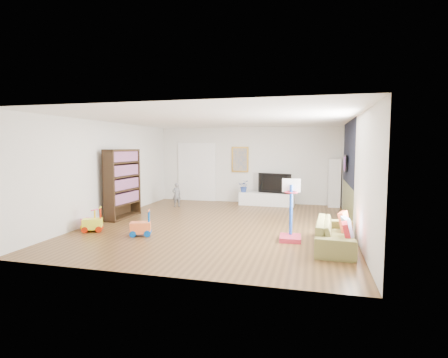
% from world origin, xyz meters
% --- Properties ---
extents(floor, '(6.50, 7.50, 0.00)m').
position_xyz_m(floor, '(0.00, 0.00, 0.00)').
color(floor, brown).
rests_on(floor, ground).
extents(ceiling, '(6.50, 7.50, 0.00)m').
position_xyz_m(ceiling, '(0.00, 0.00, 2.70)').
color(ceiling, white).
rests_on(ceiling, ground).
extents(wall_back, '(6.50, 0.00, 2.70)m').
position_xyz_m(wall_back, '(0.00, 3.75, 1.35)').
color(wall_back, silver).
rests_on(wall_back, ground).
extents(wall_front, '(6.50, 0.00, 2.70)m').
position_xyz_m(wall_front, '(0.00, -3.75, 1.35)').
color(wall_front, white).
rests_on(wall_front, ground).
extents(wall_left, '(0.00, 7.50, 2.70)m').
position_xyz_m(wall_left, '(-3.25, 0.00, 1.35)').
color(wall_left, silver).
rests_on(wall_left, ground).
extents(wall_right, '(0.00, 7.50, 2.70)m').
position_xyz_m(wall_right, '(3.25, 0.00, 1.35)').
color(wall_right, silver).
rests_on(wall_right, ground).
extents(navy_accent, '(0.01, 3.20, 1.70)m').
position_xyz_m(navy_accent, '(3.23, 1.40, 1.85)').
color(navy_accent, black).
rests_on(navy_accent, wall_right).
extents(olive_wainscot, '(0.01, 3.20, 1.00)m').
position_xyz_m(olive_wainscot, '(3.23, 1.40, 0.50)').
color(olive_wainscot, brown).
rests_on(olive_wainscot, wall_right).
extents(doorway, '(1.45, 0.06, 2.10)m').
position_xyz_m(doorway, '(-1.90, 3.71, 1.05)').
color(doorway, white).
rests_on(doorway, ground).
extents(painting_back, '(0.62, 0.06, 0.92)m').
position_xyz_m(painting_back, '(-0.25, 3.71, 1.55)').
color(painting_back, gold).
rests_on(painting_back, wall_back).
extents(artwork_right, '(0.04, 0.56, 0.46)m').
position_xyz_m(artwork_right, '(3.17, 1.60, 1.55)').
color(artwork_right, '#7F3F8C').
rests_on(artwork_right, wall_right).
extents(media_console, '(1.89, 0.53, 0.44)m').
position_xyz_m(media_console, '(0.79, 3.22, 0.22)').
color(media_console, silver).
rests_on(media_console, ground).
extents(tall_cabinet, '(0.39, 0.39, 1.61)m').
position_xyz_m(tall_cabinet, '(3.00, 3.49, 0.81)').
color(tall_cabinet, white).
rests_on(tall_cabinet, ground).
extents(bookshelf, '(0.42, 1.35, 1.94)m').
position_xyz_m(bookshelf, '(-2.89, 0.14, 0.97)').
color(bookshelf, black).
rests_on(bookshelf, ground).
extents(sofa, '(0.84, 1.92, 0.55)m').
position_xyz_m(sofa, '(2.78, -1.42, 0.27)').
color(sofa, olive).
rests_on(sofa, ground).
extents(basketball_hoop, '(0.48, 0.58, 1.33)m').
position_xyz_m(basketball_hoop, '(1.87, -1.13, 0.67)').
color(basketball_hoop, '#BA2740').
rests_on(basketball_hoop, ground).
extents(ride_on_yellow, '(0.51, 0.43, 0.58)m').
position_xyz_m(ride_on_yellow, '(-2.74, -1.51, 0.29)').
color(ride_on_yellow, '#F7FF31').
rests_on(ride_on_yellow, ground).
extents(ride_on_orange, '(0.51, 0.42, 0.59)m').
position_xyz_m(ride_on_orange, '(-1.44, -1.59, 0.30)').
color(ride_on_orange, orange).
rests_on(ride_on_orange, ground).
extents(ride_on_pink, '(0.43, 0.31, 0.52)m').
position_xyz_m(ride_on_pink, '(-2.91, -1.37, 0.26)').
color(ride_on_pink, '#FA468B').
rests_on(ride_on_pink, ground).
extents(child, '(0.35, 0.34, 0.81)m').
position_xyz_m(child, '(-2.11, 2.20, 0.40)').
color(child, slate).
rests_on(child, ground).
extents(tv, '(1.17, 0.48, 0.68)m').
position_xyz_m(tv, '(1.09, 3.29, 0.78)').
color(tv, black).
rests_on(tv, media_console).
extents(vase_plant, '(0.40, 0.36, 0.42)m').
position_xyz_m(vase_plant, '(-0.00, 3.23, 0.65)').
color(vase_plant, navy).
rests_on(vase_plant, media_console).
extents(pillow_left, '(0.11, 0.38, 0.38)m').
position_xyz_m(pillow_left, '(2.94, -1.93, 0.43)').
color(pillow_left, red).
rests_on(pillow_left, sofa).
extents(pillow_center, '(0.16, 0.39, 0.38)m').
position_xyz_m(pillow_center, '(2.99, -1.41, 0.43)').
color(pillow_center, silver).
rests_on(pillow_center, sofa).
extents(pillow_right, '(0.23, 0.43, 0.41)m').
position_xyz_m(pillow_right, '(2.98, -0.92, 0.43)').
color(pillow_right, '#B04125').
rests_on(pillow_right, sofa).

